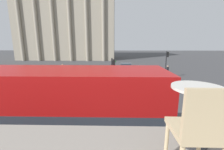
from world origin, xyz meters
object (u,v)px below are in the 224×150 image
object	(u,v)px
car_silver	(80,77)
double_decker_bus	(38,112)
cafe_chair_0	(199,129)
pedestrian_grey	(63,69)
pedestrian_blue	(66,70)
pedestrian_yellow	(108,79)
pedestrian_black	(167,70)
cafe_dining_table	(196,102)
car_maroon	(127,67)
plaza_building_left	(69,18)
traffic_light_mid	(167,61)
traffic_light_near	(113,72)

from	to	relation	value
car_silver	double_decker_bus	bearing A→B (deg)	-160.90
cafe_chair_0	pedestrian_grey	size ratio (longest dim) A/B	0.53
pedestrian_grey	pedestrian_blue	bearing A→B (deg)	31.78
double_decker_bus	cafe_chair_0	bearing A→B (deg)	-56.66
double_decker_bus	cafe_chair_0	distance (m)	6.22
cafe_chair_0	car_silver	size ratio (longest dim) A/B	0.22
pedestrian_grey	pedestrian_yellow	xyz separation A→B (m)	(7.62, -6.78, -0.05)
pedestrian_blue	pedestrian_black	bearing A→B (deg)	72.61
pedestrian_grey	double_decker_bus	bearing A→B (deg)	14.07
cafe_dining_table	car_maroon	xyz separation A→B (m)	(1.10, 25.76, -3.62)
plaza_building_left	car_silver	size ratio (longest dim) A/B	7.00
traffic_light_mid	pedestrian_black	size ratio (longest dim) A/B	2.26
cafe_dining_table	double_decker_bus	bearing A→B (deg)	136.63
cafe_dining_table	pedestrian_grey	world-z (taller)	cafe_dining_table
car_maroon	pedestrian_blue	xyz separation A→B (m)	(-9.46, -5.59, 0.35)
traffic_light_near	traffic_light_mid	world-z (taller)	traffic_light_mid
plaza_building_left	traffic_light_mid	size ratio (longest dim) A/B	7.51
traffic_light_near	plaza_building_left	bearing A→B (deg)	111.40
car_silver	pedestrian_black	distance (m)	12.84
double_decker_bus	car_maroon	world-z (taller)	double_decker_bus
pedestrian_black	car_maroon	bearing A→B (deg)	59.23
plaza_building_left	traffic_light_near	world-z (taller)	plaza_building_left
cafe_chair_0	pedestrian_blue	xyz separation A→B (m)	(-8.11, 20.72, -3.25)
plaza_building_left	double_decker_bus	bearing A→B (deg)	-75.38
traffic_light_near	car_silver	bearing A→B (deg)	127.73
traffic_light_near	pedestrian_grey	bearing A→B (deg)	128.64
pedestrian_grey	pedestrian_black	size ratio (longest dim) A/B	1.00
cafe_dining_table	cafe_chair_0	size ratio (longest dim) A/B	0.80
double_decker_bus	cafe_dining_table	size ratio (longest dim) A/B	13.96
cafe_chair_0	car_maroon	size ratio (longest dim) A/B	0.22
pedestrian_blue	car_maroon	bearing A→B (deg)	102.11
plaza_building_left	pedestrian_yellow	xyz separation A→B (m)	(13.97, -33.69, -11.98)
cafe_chair_0	car_silver	bearing A→B (deg)	102.01
plaza_building_left	traffic_light_mid	distance (m)	38.25
double_decker_bus	cafe_chair_0	size ratio (longest dim) A/B	11.20
traffic_light_mid	pedestrian_grey	distance (m)	15.86
pedestrian_yellow	car_maroon	bearing A→B (deg)	133.03
cafe_dining_table	cafe_chair_0	world-z (taller)	cafe_chair_0
cafe_chair_0	traffic_light_mid	distance (m)	20.70
pedestrian_black	double_decker_bus	bearing A→B (deg)	158.77
cafe_dining_table	traffic_light_mid	world-z (taller)	cafe_dining_table
double_decker_bus	cafe_chair_0	world-z (taller)	cafe_chair_0
double_decker_bus	car_silver	bearing A→B (deg)	88.72
car_silver	pedestrian_black	size ratio (longest dim) A/B	2.43
double_decker_bus	pedestrian_yellow	bearing A→B (deg)	70.66
cafe_dining_table	traffic_light_mid	xyz separation A→B (m)	(6.11, 19.08, -1.77)
cafe_dining_table	pedestrian_yellow	bearing A→B (deg)	96.93
cafe_dining_table	pedestrian_black	world-z (taller)	cafe_dining_table
pedestrian_grey	cafe_chair_0	bearing A→B (deg)	19.84
double_decker_bus	traffic_light_mid	size ratio (longest dim) A/B	2.60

